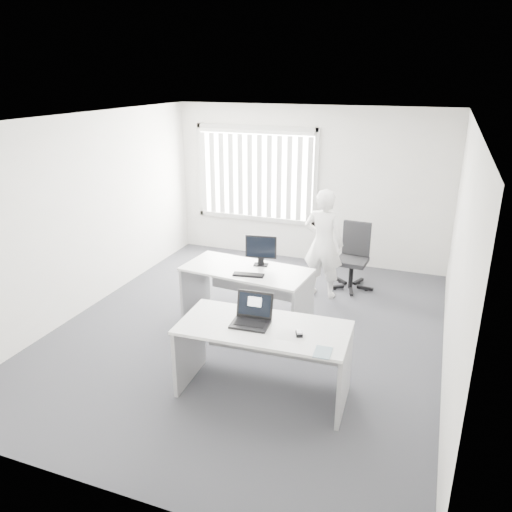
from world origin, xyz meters
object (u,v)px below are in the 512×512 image
at_px(laptop, 250,312).
at_px(monitor, 261,250).
at_px(desk_near, 263,345).
at_px(office_chair, 352,268).
at_px(desk_far, 246,283).
at_px(person, 323,244).

bearing_deg(laptop, monitor, 102.50).
distance_m(desk_near, office_chair, 3.25).
bearing_deg(office_chair, desk_near, -92.77).
height_order(desk_far, monitor, monitor).
xyz_separation_m(office_chair, monitor, (-1.03, -1.50, 0.67)).
distance_m(desk_far, person, 1.48).
distance_m(laptop, monitor, 1.82).
height_order(desk_near, office_chair, office_chair).
height_order(desk_near, monitor, monitor).
distance_m(office_chair, laptop, 3.35).
relative_size(desk_near, desk_far, 1.01).
bearing_deg(monitor, person, 48.40).
height_order(desk_far, person, person).
height_order(office_chair, monitor, monitor).
relative_size(desk_near, office_chair, 1.70).
bearing_deg(desk_far, person, 62.77).
bearing_deg(office_chair, monitor, -120.57).
distance_m(office_chair, monitor, 1.94).
xyz_separation_m(desk_near, person, (-0.01, 2.74, 0.27)).
bearing_deg(desk_near, laptop, -169.55).
bearing_deg(monitor, laptop, -83.08).
bearing_deg(office_chair, desk_far, -120.73).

